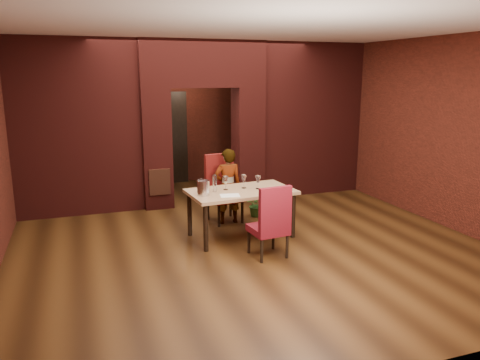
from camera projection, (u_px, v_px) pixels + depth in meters
The scene contains 24 objects.
floor at pixel (236, 232), 7.76m from camera, with size 8.00×8.00×0.00m, color #432810.
ceiling at pixel (236, 31), 7.05m from camera, with size 7.00×8.00×0.04m, color silver.
wall_back at pixel (181, 115), 11.08m from camera, with size 7.00×0.04×3.20m, color maroon.
wall_front at pixel (398, 198), 3.73m from camera, with size 7.00×0.04×3.20m, color maroon.
wall_right at pixel (417, 128), 8.54m from camera, with size 0.04×8.00×3.20m, color maroon.
pillar_left at pixel (156, 149), 9.04m from camera, with size 0.55×0.55×2.30m, color maroon.
pillar_right at pixel (248, 144), 9.65m from camera, with size 0.55×0.55×2.30m, color maroon.
lintel at pixel (202, 64), 8.99m from camera, with size 2.45×0.55×0.90m, color maroon.
wing_wall_left at pixel (77, 128), 8.48m from camera, with size 2.27×0.35×3.20m, color maroon.
wing_wall_right at pixel (310, 120), 10.01m from camera, with size 2.27×0.35×3.20m, color maroon.
vent_panel at pixel (160, 182), 8.90m from camera, with size 0.40×0.03×0.50m, color brown.
rear_door at pixel (166, 139), 11.02m from camera, with size 0.90×0.08×2.10m, color black.
rear_door_frame at pixel (166, 140), 10.98m from camera, with size 1.02×0.04×2.22m, color black.
dining_table at pixel (241, 213), 7.47m from camera, with size 1.64×0.92×0.77m, color #A6805A.
chair_far at pixel (225, 189), 8.20m from camera, with size 0.54×0.54×1.19m, color maroon.
chair_near at pixel (268, 220), 6.64m from camera, with size 0.48×0.48×1.06m, color maroon.
person_seated at pixel (228, 186), 8.10m from camera, with size 0.48×0.32×1.32m, color white.
wine_glass_a at pixel (226, 183), 7.39m from camera, with size 0.09×0.09×0.22m, color silver, non-canonical shape.
wine_glass_b at pixel (244, 181), 7.49m from camera, with size 0.09×0.09×0.22m, color white, non-canonical shape.
wine_glass_c at pixel (258, 182), 7.45m from camera, with size 0.09×0.09×0.21m, color white, non-canonical shape.
tasting_sheet at pixel (230, 195), 7.06m from camera, with size 0.29×0.21×0.00m, color white.
wine_bucket at pixel (203, 188), 7.05m from camera, with size 0.19×0.19×0.23m, color silver.
water_bottle at pixel (215, 183), 7.26m from camera, with size 0.07×0.07×0.28m, color silver.
potted_plant at pixel (256, 204), 8.59m from camera, with size 0.40×0.35×0.45m, color #2B5922.
Camera 1 is at (-2.39, -6.98, 2.58)m, focal length 35.00 mm.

